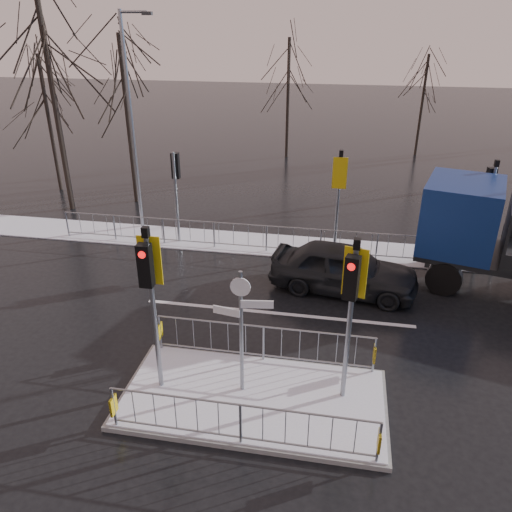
% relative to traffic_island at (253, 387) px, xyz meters
% --- Properties ---
extents(ground, '(120.00, 120.00, 0.00)m').
position_rel_traffic_island_xyz_m(ground, '(0.01, -0.01, -0.39)').
color(ground, black).
rests_on(ground, ground).
extents(snow_verge, '(30.00, 2.00, 0.04)m').
position_rel_traffic_island_xyz_m(snow_verge, '(0.01, 8.59, -0.37)').
color(snow_verge, white).
rests_on(snow_verge, ground).
extents(lane_markings, '(8.00, 11.38, 0.01)m').
position_rel_traffic_island_xyz_m(lane_markings, '(0.01, -0.34, -0.39)').
color(lane_markings, silver).
rests_on(lane_markings, ground).
extents(traffic_island, '(6.00, 3.04, 4.15)m').
position_rel_traffic_island_xyz_m(traffic_island, '(0.00, 0.00, 0.00)').
color(traffic_island, slate).
rests_on(traffic_island, ground).
extents(far_kerb_fixtures, '(18.00, 0.65, 3.83)m').
position_rel_traffic_island_xyz_m(far_kerb_fixtures, '(0.31, 8.08, 0.63)').
color(far_kerb_fixtures, gray).
rests_on(far_kerb_fixtures, ground).
extents(car_far_lane, '(4.82, 2.48, 1.57)m').
position_rel_traffic_island_xyz_m(car_far_lane, '(1.89, 5.55, 0.39)').
color(car_far_lane, black).
rests_on(car_far_lane, ground).
extents(flatbed_truck, '(7.73, 4.47, 3.38)m').
position_rel_traffic_island_xyz_m(flatbed_truck, '(6.41, 6.71, 1.41)').
color(flatbed_truck, black).
rests_on(flatbed_truck, ground).
extents(tree_near_a, '(4.75, 4.75, 8.97)m').
position_rel_traffic_island_xyz_m(tree_near_a, '(-10.49, 10.99, 5.72)').
color(tree_near_a, black).
rests_on(tree_near_a, ground).
extents(tree_near_b, '(4.00, 4.00, 7.55)m').
position_rel_traffic_island_xyz_m(tree_near_b, '(-7.99, 12.49, 4.76)').
color(tree_near_b, black).
rests_on(tree_near_b, ground).
extents(tree_near_c, '(3.50, 3.50, 6.61)m').
position_rel_traffic_island_xyz_m(tree_near_c, '(-12.49, 13.49, 4.11)').
color(tree_near_c, black).
rests_on(tree_near_c, ground).
extents(tree_far_a, '(3.75, 3.75, 7.08)m').
position_rel_traffic_island_xyz_m(tree_far_a, '(-1.99, 21.99, 4.43)').
color(tree_far_a, black).
rests_on(tree_far_a, ground).
extents(tree_far_b, '(3.25, 3.25, 6.14)m').
position_rel_traffic_island_xyz_m(tree_far_b, '(6.01, 23.99, 3.79)').
color(tree_far_b, black).
rests_on(tree_far_b, ground).
extents(street_lamp_left, '(1.25, 0.18, 8.20)m').
position_rel_traffic_island_xyz_m(street_lamp_left, '(-6.42, 9.49, 4.10)').
color(street_lamp_left, gray).
rests_on(street_lamp_left, ground).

